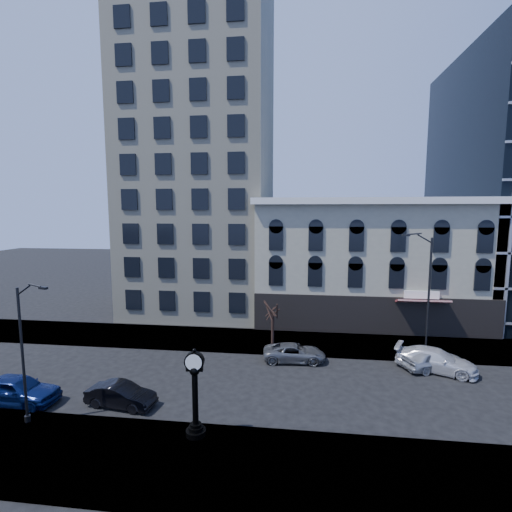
# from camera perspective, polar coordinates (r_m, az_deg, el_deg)

# --- Properties ---
(ground) EXTENTS (160.00, 160.00, 0.00)m
(ground) POSITION_cam_1_polar(r_m,az_deg,el_deg) (26.14, -5.73, -18.73)
(ground) COLOR black
(ground) RESTS_ON ground
(sidewalk_far) EXTENTS (160.00, 6.00, 0.12)m
(sidewalk_far) POSITION_cam_1_polar(r_m,az_deg,el_deg) (33.37, -2.64, -12.75)
(sidewalk_far) COLOR #98988A
(sidewalk_far) RESTS_ON ground
(sidewalk_near) EXTENTS (160.00, 6.00, 0.12)m
(sidewalk_near) POSITION_cam_1_polar(r_m,az_deg,el_deg) (19.47, -11.64, -28.55)
(sidewalk_near) COLOR #98988A
(sidewalk_near) RESTS_ON ground
(cream_tower) EXTENTS (15.90, 15.40, 42.50)m
(cream_tower) POSITION_cam_1_polar(r_m,az_deg,el_deg) (44.09, -8.52, 17.36)
(cream_tower) COLOR beige
(cream_tower) RESTS_ON ground
(victorian_row) EXTENTS (22.60, 11.19, 12.50)m
(victorian_row) POSITION_cam_1_polar(r_m,az_deg,el_deg) (39.77, 16.63, -1.00)
(victorian_row) COLOR #A9A48B
(victorian_row) RESTS_ON ground
(street_clock) EXTENTS (1.02, 1.02, 4.52)m
(street_clock) POSITION_cam_1_polar(r_m,az_deg,el_deg) (19.90, -9.34, -20.55)
(street_clock) COLOR black
(street_clock) RESTS_ON sidewalk_near
(street_lamp_near) EXTENTS (1.96, 0.73, 7.74)m
(street_lamp_near) POSITION_cam_1_polar(r_m,az_deg,el_deg) (22.43, -31.78, -7.94)
(street_lamp_near) COLOR black
(street_lamp_near) RESTS_ON sidewalk_near
(street_lamp_far) EXTENTS (2.51, 0.38, 9.71)m
(street_lamp_far) POSITION_cam_1_polar(r_m,az_deg,el_deg) (31.05, 24.03, -0.79)
(street_lamp_far) COLOR black
(street_lamp_far) RESTS_ON sidewalk_far
(bare_tree_far) EXTENTS (2.62, 2.62, 4.50)m
(bare_tree_far) POSITION_cam_1_polar(r_m,az_deg,el_deg) (31.21, 2.59, -7.54)
(bare_tree_far) COLOR black
(bare_tree_far) RESTS_ON sidewalk_far
(car_near_a) EXTENTS (5.02, 2.10, 1.70)m
(car_near_a) POSITION_cam_1_polar(r_m,az_deg,el_deg) (27.16, -32.92, -16.88)
(car_near_a) COLOR #0C194C
(car_near_a) RESTS_ON ground
(car_near_b) EXTENTS (4.23, 1.94, 1.34)m
(car_near_b) POSITION_cam_1_polar(r_m,az_deg,el_deg) (24.32, -20.06, -19.45)
(car_near_b) COLOR black
(car_near_b) RESTS_ON ground
(car_far_a) EXTENTS (4.80, 2.43, 1.30)m
(car_far_a) POSITION_cam_1_polar(r_m,az_deg,el_deg) (29.10, 5.92, -14.58)
(car_far_a) COLOR #595B60
(car_far_a) RESTS_ON ground
(car_far_b) EXTENTS (5.81, 4.17, 1.56)m
(car_far_b) POSITION_cam_1_polar(r_m,az_deg,el_deg) (30.16, 25.92, -14.21)
(car_far_b) COLOR silver
(car_far_b) RESTS_ON ground
(car_far_c) EXTENTS (4.81, 3.37, 1.52)m
(car_far_c) POSITION_cam_1_polar(r_m,az_deg,el_deg) (30.32, 25.55, -14.12)
(car_far_c) COLOR #A5A8AD
(car_far_c) RESTS_ON ground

